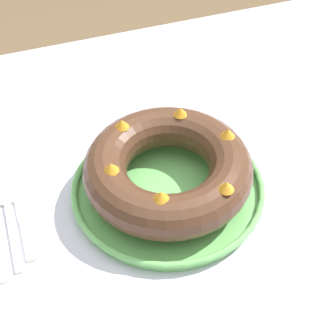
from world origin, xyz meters
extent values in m
cube|color=silver|center=(0.00, 0.00, 0.74)|extent=(1.58, 1.23, 0.03)
cylinder|color=brown|center=(0.72, 0.54, 0.36)|extent=(0.06, 0.06, 0.72)
cylinder|color=#6BB760|center=(-0.02, 0.02, 0.76)|extent=(0.35, 0.35, 0.01)
torus|color=#6BB760|center=(-0.02, 0.02, 0.78)|extent=(0.36, 0.36, 0.01)
torus|color=#4C2D1E|center=(-0.02, 0.02, 0.82)|extent=(0.30, 0.30, 0.08)
cone|color=orange|center=(-0.12, 0.02, 0.87)|extent=(0.03, 0.03, 0.02)
cone|color=orange|center=(-0.06, -0.07, 0.87)|extent=(0.03, 0.03, 0.02)
cone|color=orange|center=(0.04, -0.09, 0.87)|extent=(0.04, 0.04, 0.02)
cone|color=orange|center=(0.10, 0.02, 0.87)|extent=(0.03, 0.03, 0.02)
cone|color=orange|center=(0.04, 0.11, 0.87)|extent=(0.04, 0.04, 0.02)
cone|color=orange|center=(-0.07, 0.11, 0.87)|extent=(0.04, 0.04, 0.02)
cube|color=white|center=(-0.30, 0.02, 0.76)|extent=(0.01, 0.15, 0.01)
cube|color=silver|center=(-0.30, 0.12, 0.76)|extent=(0.02, 0.06, 0.01)
cube|color=white|center=(-0.28, 0.00, 0.76)|extent=(0.02, 0.09, 0.01)
cube|color=silver|center=(-0.28, 0.09, 0.76)|extent=(0.02, 0.10, 0.00)
camera|label=1|loc=(-0.22, -0.52, 1.41)|focal=50.00mm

